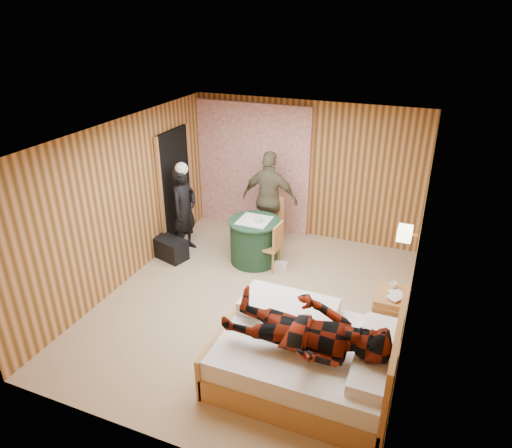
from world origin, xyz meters
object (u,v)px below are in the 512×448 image
at_px(nightstand, 389,310).
at_px(chair_near, 272,243).
at_px(wall_lamp, 405,233).
at_px(chair_far, 270,217).
at_px(man_at_table, 270,199).
at_px(woman_standing, 184,210).
at_px(duffel_bag, 169,248).
at_px(man_on_bed, 306,322).
at_px(round_table, 254,241).
at_px(bed, 307,356).

distance_m(nightstand, chair_near, 2.15).
bearing_deg(chair_near, wall_lamp, 77.79).
distance_m(chair_far, man_at_table, 0.33).
xyz_separation_m(chair_far, woman_standing, (-1.30, -0.75, 0.23)).
xyz_separation_m(wall_lamp, duffel_bag, (-3.77, 0.28, -1.12)).
height_order(wall_lamp, man_on_bed, man_on_bed).
bearing_deg(round_table, chair_near, -19.07).
xyz_separation_m(round_table, woman_standing, (-1.27, -0.07, 0.38)).
bearing_deg(man_at_table, woman_standing, 31.42).
relative_size(round_table, woman_standing, 0.56).
relative_size(bed, round_table, 2.30).
distance_m(woman_standing, man_on_bed, 3.76).
height_order(man_at_table, man_on_bed, man_on_bed).
bearing_deg(chair_near, bed, 33.27).
bearing_deg(bed, nightstand, 59.82).
height_order(nightstand, duffel_bag, nightstand).
distance_m(chair_far, man_on_bed, 3.57).
bearing_deg(chair_near, man_at_table, -152.76).
distance_m(man_at_table, man_on_bed, 3.60).
height_order(chair_near, man_at_table, man_at_table).
xyz_separation_m(chair_near, duffel_bag, (-1.77, -0.30, -0.30)).
bearing_deg(woman_standing, chair_far, -54.03).
relative_size(round_table, man_at_table, 0.50).
distance_m(round_table, man_at_table, 0.87).
distance_m(wall_lamp, woman_standing, 3.73).
height_order(round_table, man_at_table, man_at_table).
xyz_separation_m(wall_lamp, woman_standing, (-3.64, 0.63, -0.53)).
relative_size(round_table, man_on_bed, 0.49).
bearing_deg(man_at_table, man_on_bed, 115.77).
height_order(bed, chair_far, bed).
bearing_deg(wall_lamp, duffel_bag, 175.83).
distance_m(nightstand, chair_far, 2.84).
relative_size(bed, chair_near, 2.40).
distance_m(round_table, woman_standing, 1.33).
bearing_deg(wall_lamp, bed, -117.00).
height_order(wall_lamp, man_at_table, man_at_table).
relative_size(wall_lamp, duffel_bag, 0.41).
bearing_deg(duffel_bag, chair_near, 26.10).
xyz_separation_m(chair_far, man_on_bed, (1.57, -3.18, 0.42)).
bearing_deg(chair_near, man_on_bed, 31.32).
height_order(bed, nightstand, bed).
bearing_deg(wall_lamp, round_table, 163.45).
relative_size(bed, woman_standing, 1.29).
distance_m(wall_lamp, round_table, 2.64).
height_order(round_table, duffel_bag, round_table).
distance_m(chair_far, chair_near, 0.88).
relative_size(wall_lamp, woman_standing, 0.17).
relative_size(chair_far, chair_near, 1.13).
bearing_deg(chair_far, woman_standing, -129.05).
relative_size(chair_near, man_at_table, 0.48).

